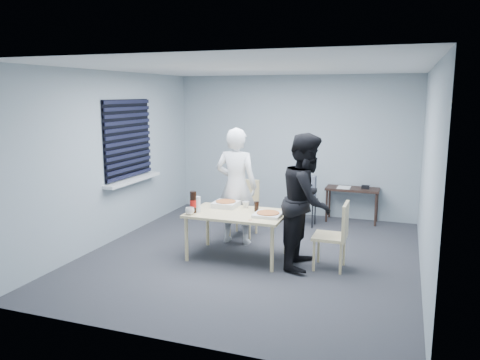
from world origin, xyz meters
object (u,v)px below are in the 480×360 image
at_px(chair_right, 337,231).
at_px(chair_far, 245,203).
at_px(stool, 307,206).
at_px(dining_table, 237,217).
at_px(mug_b, 246,205).
at_px(mug_a, 190,211).
at_px(soda_bottle, 193,202).
at_px(person_white, 236,186).
at_px(side_table, 352,192).
at_px(backpack, 307,188).
at_px(person_black, 307,201).

bearing_deg(chair_right, chair_far, 146.44).
relative_size(chair_far, stool, 1.90).
distance_m(dining_table, mug_b, 0.31).
distance_m(dining_table, mug_a, 0.66).
xyz_separation_m(mug_b, soda_bottle, (-0.59, -0.50, 0.10)).
bearing_deg(soda_bottle, mug_a, -90.00).
xyz_separation_m(person_white, mug_b, (0.27, -0.33, -0.19)).
distance_m(chair_far, stool, 1.19).
distance_m(side_table, backpack, 0.90).
relative_size(dining_table, mug_a, 10.83).
xyz_separation_m(mug_a, mug_b, (0.59, 0.61, -0.00)).
bearing_deg(soda_bottle, person_black, 8.42).
distance_m(person_black, backpack, 1.93).
xyz_separation_m(backpack, mug_a, (-1.15, -2.22, 0.03)).
relative_size(stool, mug_a, 3.81).
distance_m(person_black, mug_b, 0.99).
bearing_deg(person_black, stool, 11.22).
bearing_deg(dining_table, mug_b, 84.76).
distance_m(chair_right, person_black, 0.55).
relative_size(chair_right, backpack, 2.16).
bearing_deg(mug_a, soda_bottle, 90.00).
xyz_separation_m(person_white, mug_a, (-0.33, -0.95, -0.19)).
xyz_separation_m(dining_table, side_table, (1.30, 2.44, -0.05)).
bearing_deg(dining_table, person_white, 111.09).
bearing_deg(backpack, dining_table, -96.87).
bearing_deg(backpack, mug_a, -107.15).
relative_size(chair_right, mug_b, 8.90).
bearing_deg(chair_far, side_table, 40.83).
distance_m(side_table, mug_a, 3.33).
xyz_separation_m(person_white, soda_bottle, (-0.33, -0.83, -0.09)).
xyz_separation_m(dining_table, person_white, (-0.24, 0.63, 0.30)).
xyz_separation_m(chair_right, soda_bottle, (-1.93, -0.22, 0.28)).
distance_m(side_table, soda_bottle, 3.25).
xyz_separation_m(dining_table, stool, (0.59, 1.91, -0.23)).
height_order(chair_right, person_white, person_white).
height_order(side_table, soda_bottle, soda_bottle).
relative_size(stool, backpack, 1.13).
xyz_separation_m(dining_table, soda_bottle, (-0.57, -0.21, 0.20)).
xyz_separation_m(person_white, backpack, (0.83, 1.27, -0.22)).
height_order(person_white, side_table, person_white).
bearing_deg(side_table, backpack, -142.71).
xyz_separation_m(chair_far, person_black, (1.22, -1.07, 0.37)).
relative_size(dining_table, side_table, 1.44).
height_order(stool, soda_bottle, soda_bottle).
bearing_deg(mug_a, chair_far, 77.86).
height_order(mug_a, soda_bottle, soda_bottle).
bearing_deg(mug_b, stool, 70.93).
xyz_separation_m(side_table, soda_bottle, (-1.86, -2.65, 0.25)).
height_order(chair_right, mug_b, chair_right).
xyz_separation_m(side_table, mug_a, (-1.86, -2.76, 0.16)).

